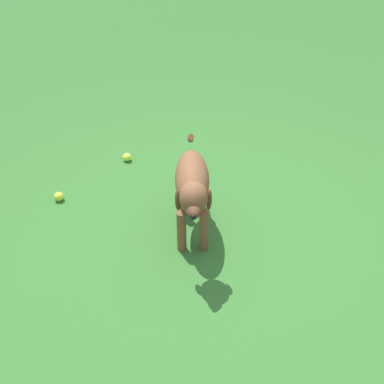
% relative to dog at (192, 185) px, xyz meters
% --- Properties ---
extents(ground, '(14.00, 14.00, 0.00)m').
position_rel_dog_xyz_m(ground, '(-0.14, 0.05, -0.40)').
color(ground, '#2D6026').
extents(dog, '(0.41, 0.84, 0.60)m').
position_rel_dog_xyz_m(dog, '(0.00, 0.00, 0.00)').
color(dog, brown).
rests_on(dog, ground).
extents(tennis_ball_0, '(0.07, 0.07, 0.07)m').
position_rel_dog_xyz_m(tennis_ball_0, '(1.01, -0.04, -0.36)').
color(tennis_ball_0, '#C2D331').
rests_on(tennis_ball_0, ground).
extents(tennis_ball_1, '(0.07, 0.07, 0.07)m').
position_rel_dog_xyz_m(tennis_ball_1, '(0.26, -0.64, -0.36)').
color(tennis_ball_1, '#CFE037').
rests_on(tennis_ball_1, ground).
extents(tennis_ball_2, '(0.07, 0.07, 0.07)m').
position_rel_dog_xyz_m(tennis_ball_2, '(0.78, -0.66, -0.36)').
color(tennis_ball_2, '#C1E535').
rests_on(tennis_ball_2, ground).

